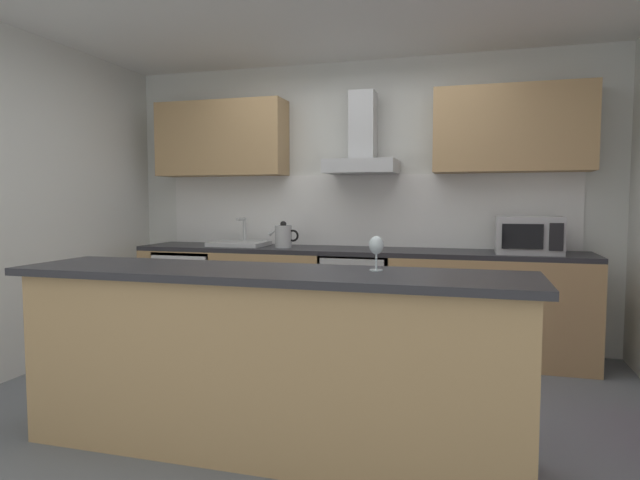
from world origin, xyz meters
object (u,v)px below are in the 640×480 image
at_px(microwave, 529,235).
at_px(wine_glass, 376,247).
at_px(refrigerator, 194,294).
at_px(oven, 358,299).
at_px(sink, 239,243).
at_px(kettle, 284,236).
at_px(range_hood, 362,148).

relative_size(microwave, wine_glass, 2.81).
height_order(refrigerator, wine_glass, wine_glass).
height_order(oven, microwave, microwave).
bearing_deg(refrigerator, sink, 1.68).
height_order(refrigerator, sink, sink).
distance_m(refrigerator, microwave, 3.05).
xyz_separation_m(oven, microwave, (1.38, -0.03, 0.59)).
xyz_separation_m(refrigerator, kettle, (0.92, -0.03, 0.58)).
height_order(refrigerator, microwave, microwave).
xyz_separation_m(range_hood, wine_glass, (0.49, -2.03, -0.70)).
relative_size(oven, microwave, 1.60).
relative_size(sink, kettle, 1.73).
bearing_deg(sink, refrigerator, -178.32).
bearing_deg(range_hood, refrigerator, -175.28).
height_order(oven, kettle, kettle).
bearing_deg(oven, wine_glass, -75.47).
bearing_deg(microwave, sink, 179.12).
height_order(microwave, sink, microwave).
distance_m(oven, refrigerator, 1.60).
bearing_deg(kettle, refrigerator, 178.07).
xyz_separation_m(sink, wine_glass, (1.63, -1.92, 0.16)).
bearing_deg(oven, microwave, -1.16).
height_order(kettle, wine_glass, wine_glass).
distance_m(microwave, kettle, 2.07).
height_order(oven, wine_glass, wine_glass).
bearing_deg(oven, refrigerator, -179.90).
relative_size(refrigerator, range_hood, 1.18).
relative_size(microwave, sink, 1.00).
relative_size(sink, wine_glass, 2.81).
relative_size(kettle, wine_glass, 1.62).
distance_m(sink, wine_glass, 2.52).
distance_m(refrigerator, wine_glass, 2.91).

